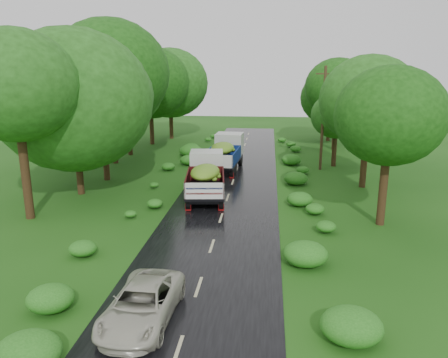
# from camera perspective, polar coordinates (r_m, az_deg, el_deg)

# --- Properties ---
(ground) EXTENTS (120.00, 120.00, 0.00)m
(ground) POSITION_cam_1_polar(r_m,az_deg,el_deg) (17.54, -3.34, -13.92)
(ground) COLOR #16450E
(ground) RESTS_ON ground
(road) EXTENTS (6.50, 80.00, 0.02)m
(road) POSITION_cam_1_polar(r_m,az_deg,el_deg) (22.01, -1.26, -7.73)
(road) COLOR black
(road) RESTS_ON ground
(road_lines) EXTENTS (0.12, 69.60, 0.00)m
(road_lines) POSITION_cam_1_polar(r_m,az_deg,el_deg) (22.93, -0.95, -6.77)
(road_lines) COLOR #BFB78C
(road_lines) RESTS_ON road
(truck_near) EXTENTS (2.98, 6.64, 2.70)m
(truck_near) POSITION_cam_1_polar(r_m,az_deg,el_deg) (28.32, -2.38, 0.58)
(truck_near) COLOR black
(truck_near) RESTS_ON ground
(truck_far) EXTENTS (2.79, 6.70, 2.75)m
(truck_far) POSITION_cam_1_polar(r_m,az_deg,el_deg) (36.02, 0.20, 3.65)
(truck_far) COLOR black
(truck_far) RESTS_ON ground
(car) EXTENTS (2.26, 4.57, 1.25)m
(car) POSITION_cam_1_polar(r_m,az_deg,el_deg) (15.39, -10.64, -15.77)
(car) COLOR beige
(car) RESTS_ON road
(utility_pole) EXTENTS (1.47, 0.33, 8.40)m
(utility_pole) POSITION_cam_1_polar(r_m,az_deg,el_deg) (36.50, 12.79, 7.84)
(utility_pole) COLOR #382616
(utility_pole) RESTS_ON ground
(trees_left) EXTENTS (6.33, 32.46, 9.81)m
(trees_left) POSITION_cam_1_polar(r_m,az_deg,el_deg) (38.85, -13.45, 11.62)
(trees_left) COLOR black
(trees_left) RESTS_ON ground
(trees_right) EXTENTS (4.51, 31.30, 7.91)m
(trees_right) POSITION_cam_1_polar(r_m,az_deg,el_deg) (38.80, 15.77, 9.84)
(trees_right) COLOR black
(trees_right) RESTS_ON ground
(shrubs) EXTENTS (11.90, 44.00, 0.70)m
(shrubs) POSITION_cam_1_polar(r_m,az_deg,el_deg) (30.40, 0.84, -0.74)
(shrubs) COLOR #1E6417
(shrubs) RESTS_ON ground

